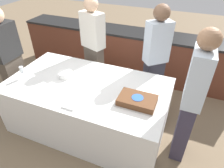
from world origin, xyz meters
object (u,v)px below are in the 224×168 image
person_cutting_cake (155,59)px  person_standing_back (93,48)px  wine_glass (22,70)px  plate_stack (65,74)px  cake (137,100)px  person_seated_left (10,60)px  person_seated_right (191,100)px

person_cutting_cake → person_standing_back: 1.03m
wine_glass → plate_stack: bearing=24.8°
plate_stack → person_cutting_cake: (1.09, 0.77, 0.09)m
plate_stack → cake: bearing=-8.5°
plate_stack → person_standing_back: person_standing_back is taller
person_cutting_cake → person_standing_back: (-1.03, 0.00, -0.01)m
cake → plate_stack: cake is taller
person_seated_left → person_seated_right: bearing=-90.0°
person_seated_right → person_cutting_cake: bearing=-145.0°
cake → person_seated_left: person_seated_left is taller
wine_glass → person_seated_right: size_ratio=0.10×
plate_stack → wine_glass: wine_glass is taller
person_seated_right → person_standing_back: 1.79m
wine_glass → person_seated_right: (2.18, 0.19, 0.02)m
person_seated_left → person_standing_back: size_ratio=0.97×
person_cutting_cake → person_seated_left: 2.19m
person_seated_left → person_standing_back: bearing=-50.8°
person_seated_right → person_standing_back: bearing=-117.0°
person_seated_right → person_standing_back: size_ratio=1.01×
person_seated_left → person_standing_back: person_standing_back is taller
person_cutting_cake → person_standing_back: size_ratio=1.00×
cake → person_cutting_cake: bearing=90.0°
wine_glass → person_cutting_cake: (1.61, 1.01, 0.01)m
cake → person_seated_right: person_seated_right is taller
cake → person_seated_left: bearing=176.7°
cake → wine_glass: wine_glass is taller
plate_stack → wine_glass: bearing=-155.2°
cake → person_seated_right: bearing=11.4°
plate_stack → person_seated_right: size_ratio=0.11×
wine_glass → person_standing_back: 1.16m
person_seated_left → person_cutting_cake: bearing=-68.1°
person_cutting_cake → person_seated_right: 0.99m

